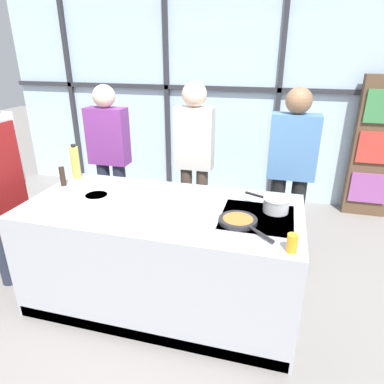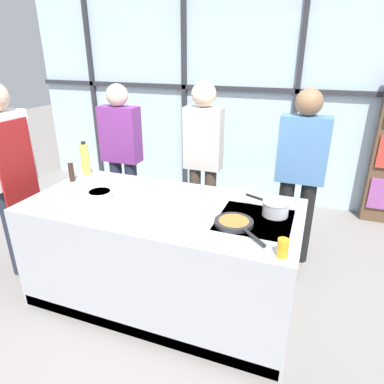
{
  "view_description": "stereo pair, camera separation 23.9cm",
  "coord_description": "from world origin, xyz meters",
  "px_view_note": "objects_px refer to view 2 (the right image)",
  "views": [
    {
      "loc": [
        0.86,
        -2.28,
        2.03
      ],
      "look_at": [
        0.22,
        0.1,
        1.0
      ],
      "focal_mm": 32.0,
      "sensor_mm": 36.0,
      "label": 1
    },
    {
      "loc": [
        1.09,
        -2.21,
        2.03
      ],
      "look_at": [
        0.22,
        0.1,
        1.0
      ],
      "focal_mm": 32.0,
      "sensor_mm": 36.0,
      "label": 2
    }
  ],
  "objects_px": {
    "oil_bottle": "(85,159)",
    "juice_glass_near": "(283,248)",
    "saucepan": "(275,208)",
    "spectator_center_right": "(301,169)",
    "pepper_grinder": "(71,172)",
    "chef": "(10,170)",
    "white_plate": "(79,211)",
    "spectator_far_left": "(122,151)",
    "frying_pan": "(235,223)",
    "mixing_bowl": "(100,194)",
    "spectator_center_left": "(203,154)"
  },
  "relations": [
    {
      "from": "saucepan",
      "to": "oil_bottle",
      "type": "xyz_separation_m",
      "value": [
        -1.85,
        0.26,
        0.1
      ]
    },
    {
      "from": "frying_pan",
      "to": "juice_glass_near",
      "type": "height_order",
      "value": "juice_glass_near"
    },
    {
      "from": "white_plate",
      "to": "mixing_bowl",
      "type": "bearing_deg",
      "value": 89.4
    },
    {
      "from": "frying_pan",
      "to": "juice_glass_near",
      "type": "bearing_deg",
      "value": -38.38
    },
    {
      "from": "pepper_grinder",
      "to": "juice_glass_near",
      "type": "bearing_deg",
      "value": -16.78
    },
    {
      "from": "spectator_far_left",
      "to": "frying_pan",
      "type": "height_order",
      "value": "spectator_far_left"
    },
    {
      "from": "mixing_bowl",
      "to": "spectator_far_left",
      "type": "bearing_deg",
      "value": 112.66
    },
    {
      "from": "spectator_center_right",
      "to": "oil_bottle",
      "type": "height_order",
      "value": "spectator_center_right"
    },
    {
      "from": "chef",
      "to": "spectator_center_right",
      "type": "relative_size",
      "value": 1.04
    },
    {
      "from": "saucepan",
      "to": "mixing_bowl",
      "type": "relative_size",
      "value": 1.61
    },
    {
      "from": "spectator_far_left",
      "to": "juice_glass_near",
      "type": "xyz_separation_m",
      "value": [
        1.96,
        -1.44,
        -0.01
      ]
    },
    {
      "from": "chef",
      "to": "spectator_far_left",
      "type": "xyz_separation_m",
      "value": [
        0.49,
        1.09,
        -0.06
      ]
    },
    {
      "from": "mixing_bowl",
      "to": "juice_glass_near",
      "type": "height_order",
      "value": "juice_glass_near"
    },
    {
      "from": "chef",
      "to": "white_plate",
      "type": "bearing_deg",
      "value": 73.59
    },
    {
      "from": "spectator_far_left",
      "to": "oil_bottle",
      "type": "bearing_deg",
      "value": 89.24
    },
    {
      "from": "chef",
      "to": "spectator_far_left",
      "type": "distance_m",
      "value": 1.19
    },
    {
      "from": "spectator_center_left",
      "to": "white_plate",
      "type": "height_order",
      "value": "spectator_center_left"
    },
    {
      "from": "chef",
      "to": "juice_glass_near",
      "type": "xyz_separation_m",
      "value": [
        2.45,
        -0.35,
        -0.07
      ]
    },
    {
      "from": "chef",
      "to": "white_plate",
      "type": "xyz_separation_m",
      "value": [
        0.95,
        -0.28,
        -0.12
      ]
    },
    {
      "from": "oil_bottle",
      "to": "juice_glass_near",
      "type": "distance_m",
      "value": 2.13
    },
    {
      "from": "white_plate",
      "to": "oil_bottle",
      "type": "distance_m",
      "value": 0.87
    },
    {
      "from": "juice_glass_near",
      "to": "spectator_center_left",
      "type": "bearing_deg",
      "value": 124.4
    },
    {
      "from": "spectator_center_right",
      "to": "saucepan",
      "type": "xyz_separation_m",
      "value": [
        -0.11,
        -0.9,
        -0.02
      ]
    },
    {
      "from": "chef",
      "to": "frying_pan",
      "type": "relative_size",
      "value": 4.47
    },
    {
      "from": "chef",
      "to": "juice_glass_near",
      "type": "relative_size",
      "value": 15.38
    },
    {
      "from": "white_plate",
      "to": "pepper_grinder",
      "type": "xyz_separation_m",
      "value": [
        -0.47,
        0.52,
        0.08
      ]
    },
    {
      "from": "chef",
      "to": "juice_glass_near",
      "type": "distance_m",
      "value": 2.48
    },
    {
      "from": "spectator_far_left",
      "to": "spectator_center_right",
      "type": "distance_m",
      "value": 1.95
    },
    {
      "from": "spectator_center_left",
      "to": "saucepan",
      "type": "distance_m",
      "value": 1.25
    },
    {
      "from": "spectator_far_left",
      "to": "juice_glass_near",
      "type": "relative_size",
      "value": 14.57
    },
    {
      "from": "pepper_grinder",
      "to": "saucepan",
      "type": "bearing_deg",
      "value": -1.72
    },
    {
      "from": "frying_pan",
      "to": "saucepan",
      "type": "xyz_separation_m",
      "value": [
        0.24,
        0.26,
        0.04
      ]
    },
    {
      "from": "spectator_center_left",
      "to": "white_plate",
      "type": "xyz_separation_m",
      "value": [
        -0.52,
        -1.36,
        -0.12
      ]
    },
    {
      "from": "spectator_center_right",
      "to": "pepper_grinder",
      "type": "height_order",
      "value": "spectator_center_right"
    },
    {
      "from": "frying_pan",
      "to": "mixing_bowl",
      "type": "height_order",
      "value": "mixing_bowl"
    },
    {
      "from": "white_plate",
      "to": "oil_bottle",
      "type": "height_order",
      "value": "oil_bottle"
    },
    {
      "from": "saucepan",
      "to": "pepper_grinder",
      "type": "xyz_separation_m",
      "value": [
        -1.86,
        0.06,
        0.03
      ]
    },
    {
      "from": "spectator_far_left",
      "to": "pepper_grinder",
      "type": "bearing_deg",
      "value": 88.74
    },
    {
      "from": "pepper_grinder",
      "to": "juice_glass_near",
      "type": "xyz_separation_m",
      "value": [
        1.98,
        -0.6,
        -0.03
      ]
    },
    {
      "from": "spectator_far_left",
      "to": "white_plate",
      "type": "height_order",
      "value": "spectator_far_left"
    },
    {
      "from": "spectator_far_left",
      "to": "spectator_center_left",
      "type": "relative_size",
      "value": 0.97
    },
    {
      "from": "juice_glass_near",
      "to": "saucepan",
      "type": "bearing_deg",
      "value": 102.29
    },
    {
      "from": "saucepan",
      "to": "juice_glass_near",
      "type": "bearing_deg",
      "value": -77.71
    },
    {
      "from": "frying_pan",
      "to": "oil_bottle",
      "type": "bearing_deg",
      "value": 162.19
    },
    {
      "from": "spectator_center_right",
      "to": "mixing_bowl",
      "type": "xyz_separation_m",
      "value": [
        -1.5,
        -1.09,
        -0.05
      ]
    },
    {
      "from": "spectator_center_left",
      "to": "spectator_far_left",
      "type": "bearing_deg",
      "value": 0.0
    },
    {
      "from": "spectator_far_left",
      "to": "spectator_center_right",
      "type": "height_order",
      "value": "spectator_center_right"
    },
    {
      "from": "oil_bottle",
      "to": "pepper_grinder",
      "type": "distance_m",
      "value": 0.21
    },
    {
      "from": "mixing_bowl",
      "to": "juice_glass_near",
      "type": "bearing_deg",
      "value": -12.97
    },
    {
      "from": "saucepan",
      "to": "pepper_grinder",
      "type": "distance_m",
      "value": 1.86
    }
  ]
}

